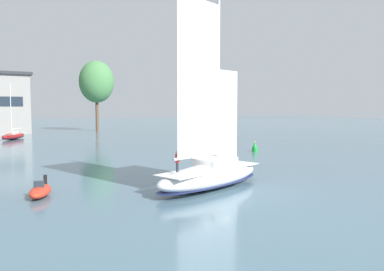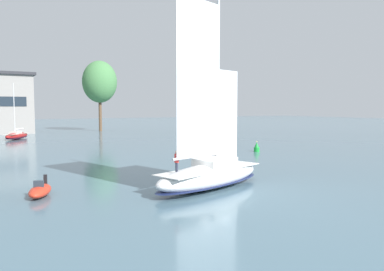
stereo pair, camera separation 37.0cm
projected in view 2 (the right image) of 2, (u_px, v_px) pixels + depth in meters
The scene contains 7 objects.
ground_plane at pixel (210, 188), 30.74m from camera, with size 400.00×400.00×0.00m, color slate.
tree_shore_center at pixel (100, 82), 103.59m from camera, with size 9.47×9.47×19.49m.
sailboat_main at pixel (211, 173), 30.66m from camera, with size 12.39×6.76×16.39m.
sailboat_moored_mid_channel at pixel (17, 135), 77.75m from camera, with size 6.40×8.40×11.56m.
sailboat_moored_far_slip at pixel (210, 132), 90.38m from camera, with size 5.79×1.81×7.91m.
motor_tender at pixel (40, 191), 27.80m from camera, with size 2.61×3.77×1.34m.
channel_buoy at pixel (257, 148), 56.04m from camera, with size 0.84×0.84×1.57m.
Camera 2 is at (-16.64, -25.40, 6.62)m, focal length 35.00 mm.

